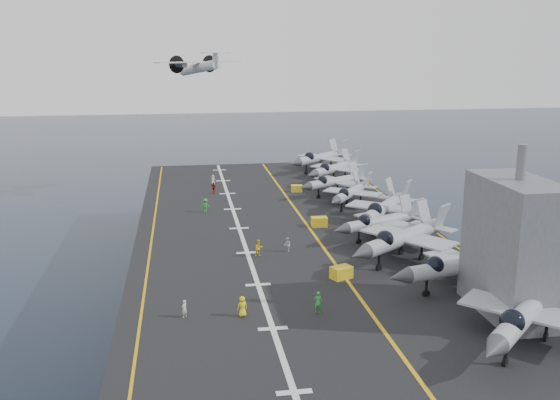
{
  "coord_description": "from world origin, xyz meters",
  "views": [
    {
      "loc": [
        -12.9,
        -77.35,
        33.18
      ],
      "look_at": [
        0.0,
        4.0,
        13.0
      ],
      "focal_mm": 40.0,
      "sensor_mm": 36.0,
      "label": 1
    }
  ],
  "objects": [
    {
      "name": "ground",
      "position": [
        0.0,
        0.0,
        0.0
      ],
      "size": [
        500.0,
        500.0,
        0.0
      ],
      "primitive_type": "plane",
      "color": "#142135",
      "rests_on": "ground"
    },
    {
      "name": "hull",
      "position": [
        0.0,
        0.0,
        5.0
      ],
      "size": [
        36.0,
        90.0,
        10.0
      ],
      "primitive_type": "cube",
      "color": "#56595E",
      "rests_on": "ground"
    },
    {
      "name": "flight_deck",
      "position": [
        0.0,
        0.0,
        10.2
      ],
      "size": [
        38.0,
        92.0,
        0.4
      ],
      "primitive_type": "cube",
      "color": "black",
      "rests_on": "hull"
    },
    {
      "name": "foul_line",
      "position": [
        3.0,
        0.0,
        10.42
      ],
      "size": [
        0.35,
        90.0,
        0.02
      ],
      "primitive_type": "cube",
      "color": "gold",
      "rests_on": "flight_deck"
    },
    {
      "name": "landing_centerline",
      "position": [
        -6.0,
        0.0,
        10.42
      ],
      "size": [
        0.5,
        90.0,
        0.02
      ],
      "primitive_type": "cube",
      "color": "silver",
      "rests_on": "flight_deck"
    },
    {
      "name": "deck_edge_port",
      "position": [
        -17.0,
        0.0,
        10.42
      ],
      "size": [
        0.25,
        90.0,
        0.02
      ],
      "primitive_type": "cube",
      "color": "gold",
      "rests_on": "flight_deck"
    },
    {
      "name": "deck_edge_stbd",
      "position": [
        18.5,
        0.0,
        10.42
      ],
      "size": [
        0.25,
        90.0,
        0.02
      ],
      "primitive_type": "cube",
      "color": "gold",
      "rests_on": "flight_deck"
    },
    {
      "name": "island_superstructure",
      "position": [
        15.0,
        -30.0,
        17.9
      ],
      "size": [
        5.0,
        10.0,
        15.0
      ],
      "primitive_type": null,
      "color": "#56595E",
      "rests_on": "flight_deck"
    },
    {
      "name": "fighter_jet_0",
      "position": [
        13.15,
        -35.72,
        13.12
      ],
      "size": [
        18.49,
        18.36,
        5.43
      ],
      "primitive_type": null,
      "color": "gray",
      "rests_on": "flight_deck"
    },
    {
      "name": "fighter_jet_1",
      "position": [
        13.24,
        -24.23,
        12.96
      ],
      "size": [
        16.84,
        13.39,
        5.13
      ],
      "primitive_type": null,
      "color": "gray",
      "rests_on": "flight_deck"
    },
    {
      "name": "fighter_jet_2",
      "position": [
        10.64,
        -15.19,
        13.17
      ],
      "size": [
        19.17,
        18.04,
        5.55
      ],
      "primitive_type": null,
      "color": "#A1A8B1",
      "rests_on": "flight_deck"
    },
    {
      "name": "fighter_jet_3",
      "position": [
        10.89,
        -7.07,
        12.72
      ],
      "size": [
        15.84,
        13.64,
        4.63
      ],
      "primitive_type": null,
      "color": "gray",
      "rests_on": "flight_deck"
    },
    {
      "name": "fighter_jet_4",
      "position": [
        12.71,
        -2.14,
        13.06
      ],
      "size": [
        17.46,
        18.37,
        5.32
      ],
      "primitive_type": null,
      "color": "#9299A2",
      "rests_on": "flight_deck"
    },
    {
      "name": "fighter_jet_5",
      "position": [
        11.32,
        8.94,
        12.62
      ],
      "size": [
        14.43,
        15.32,
        4.43
      ],
      "primitive_type": null,
      "color": "gray",
      "rests_on": "flight_deck"
    },
    {
      "name": "fighter_jet_6",
      "position": [
        10.98,
        16.54,
        12.71
      ],
      "size": [
        15.93,
        14.23,
        4.62
      ],
      "primitive_type": null,
      "color": "#99A0AA",
      "rests_on": "flight_deck"
    },
    {
      "name": "fighter_jet_7",
      "position": [
        13.24,
        26.47,
        12.88
      ],
      "size": [
        16.97,
        16.72,
        4.97
      ],
      "primitive_type": null,
      "color": "gray",
      "rests_on": "flight_deck"
    },
    {
      "name": "fighter_jet_8",
      "position": [
        12.92,
        36.46,
        13.06
      ],
      "size": [
        18.34,
        17.65,
        5.33
      ],
      "primitive_type": null,
      "color": "gray",
      "rests_on": "flight_deck"
    },
    {
      "name": "tow_cart_a",
      "position": [
        2.57,
        -19.5,
        11.02
      ],
      "size": [
        2.44,
        2.07,
        1.24
      ],
      "primitive_type": null,
      "color": "gold",
      "rests_on": "flight_deck"
    },
    {
      "name": "tow_cart_b",
      "position": [
        4.46,
        -0.68,
        11.02
      ],
      "size": [
        2.16,
        1.49,
        1.24
      ],
      "primitive_type": null,
      "color": "gold",
      "rests_on": "flight_deck"
    },
    {
      "name": "tow_cart_c",
      "position": [
        5.24,
        19.72,
        10.94
      ],
      "size": [
        1.97,
        1.45,
        1.08
      ],
      "primitive_type": null,
      "color": "yellow",
      "rests_on": "flight_deck"
    },
    {
      "name": "crew_0",
      "position": [
        -8.24,
        -27.11,
        11.32
      ],
      "size": [
        1.27,
        1.03,
        1.83
      ],
      "primitive_type": "imported",
      "color": "yellow",
      "rests_on": "flight_deck"
    },
    {
      "name": "crew_1",
      "position": [
        -13.24,
        -26.52,
        11.19
      ],
      "size": [
        1.11,
        1.13,
        1.59
      ],
      "primitive_type": "imported",
      "color": "silver",
      "rests_on": "flight_deck"
    },
    {
      "name": "crew_2",
      "position": [
        -4.85,
        -11.43,
        11.36
      ],
      "size": [
        1.34,
        1.1,
        1.93
      ],
      "primitive_type": "imported",
      "color": "yellow",
      "rests_on": "flight_deck"
    },
    {
      "name": "crew_3",
      "position": [
        -9.93,
        9.01,
        11.38
      ],
      "size": [
        1.26,
        0.92,
        1.96
      ],
      "primitive_type": "imported",
      "color": "green",
      "rests_on": "flight_deck"
    },
    {
      "name": "crew_4",
      "position": [
        -8.17,
        20.73,
        11.29
      ],
      "size": [
        1.28,
        1.2,
        1.78
      ],
      "primitive_type": "imported",
      "color": "#AA1111",
      "rests_on": "flight_deck"
    },
    {
      "name": "crew_5",
      "position": [
        -7.87,
        27.51,
        11.2
      ],
      "size": [
        1.14,
        1.13,
        1.61
      ],
      "primitive_type": "imported",
      "color": "white",
      "rests_on": "flight_deck"
    },
    {
      "name": "crew_6",
      "position": [
        -1.59,
        -27.44,
        11.41
      ],
      "size": [
        1.38,
        1.11,
        2.01
      ],
      "primitive_type": "imported",
      "color": "green",
      "rests_on": "flight_deck"
    },
    {
      "name": "crew_7",
      "position": [
        -1.42,
        -10.33,
        11.25
      ],
      "size": [
        0.75,
        1.06,
        1.7
      ],
      "primitive_type": "imported",
      "color": "silver",
      "rests_on": "flight_deck"
    },
    {
      "name": "transport_plane",
      "position": [
        -8.54,
        63.3,
        28.85
      ],
      "size": [
        25.42,
        23.23,
        4.97
      ],
      "primitive_type": null,
      "color": "silver"
    }
  ]
}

